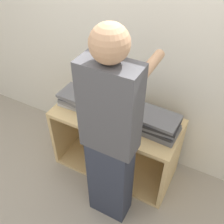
{
  "coord_description": "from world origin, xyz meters",
  "views": [
    {
      "loc": [
        0.81,
        -1.33,
        2.31
      ],
      "look_at": [
        0.0,
        0.19,
        0.83
      ],
      "focal_mm": 42.0,
      "sensor_mm": 36.0,
      "label": 1
    }
  ],
  "objects_px": {
    "laptop_stack_left": "(80,99)",
    "person": "(111,140)",
    "laptop_open": "(119,109)",
    "laptop_stack_right": "(157,124)"
  },
  "relations": [
    {
      "from": "laptop_stack_left",
      "to": "person",
      "type": "distance_m",
      "value": 0.74
    },
    {
      "from": "person",
      "to": "laptop_stack_left",
      "type": "bearing_deg",
      "value": 141.93
    },
    {
      "from": "laptop_stack_left",
      "to": "laptop_open",
      "type": "bearing_deg",
      "value": 8.77
    },
    {
      "from": "laptop_stack_left",
      "to": "person",
      "type": "bearing_deg",
      "value": -38.07
    },
    {
      "from": "laptop_stack_left",
      "to": "person",
      "type": "relative_size",
      "value": 0.21
    },
    {
      "from": "laptop_stack_right",
      "to": "person",
      "type": "xyz_separation_m",
      "value": [
        -0.21,
        -0.45,
        0.12
      ]
    },
    {
      "from": "laptop_stack_left",
      "to": "person",
      "type": "xyz_separation_m",
      "value": [
        0.57,
        -0.45,
        0.13
      ]
    },
    {
      "from": "laptop_open",
      "to": "person",
      "type": "xyz_separation_m",
      "value": [
        0.18,
        -0.51,
        0.15
      ]
    },
    {
      "from": "laptop_stack_right",
      "to": "laptop_stack_left",
      "type": "bearing_deg",
      "value": 179.8
    },
    {
      "from": "laptop_open",
      "to": "person",
      "type": "bearing_deg",
      "value": -70.21
    }
  ]
}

